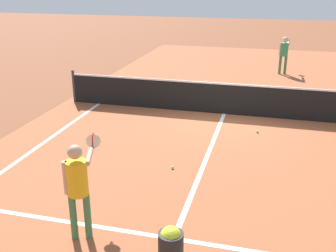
# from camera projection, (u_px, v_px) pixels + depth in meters

# --- Properties ---
(ground_plane) EXTENTS (60.00, 60.00, 0.00)m
(ground_plane) POSITION_uv_depth(u_px,v_px,m) (224.00, 114.00, 12.16)
(ground_plane) COLOR brown
(court_surface_inbounds) EXTENTS (10.62, 24.40, 0.00)m
(court_surface_inbounds) POSITION_uv_depth(u_px,v_px,m) (224.00, 114.00, 12.16)
(court_surface_inbounds) COLOR #9E5433
(court_surface_inbounds) RESTS_ON ground_plane
(line_service_near) EXTENTS (8.22, 0.10, 0.01)m
(line_service_near) POSITION_uv_depth(u_px,v_px,m) (174.00, 239.00, 6.36)
(line_service_near) COLOR white
(line_service_near) RESTS_ON ground_plane
(line_center_service) EXTENTS (0.10, 6.40, 0.01)m
(line_center_service) POSITION_uv_depth(u_px,v_px,m) (207.00, 157.00, 9.26)
(line_center_service) COLOR white
(line_center_service) RESTS_ON ground_plane
(net) EXTENTS (10.04, 0.09, 1.07)m
(net) POSITION_uv_depth(u_px,v_px,m) (225.00, 98.00, 11.99)
(net) COLOR #33383D
(net) RESTS_ON ground_plane
(player_near) EXTENTS (0.45, 1.19, 1.61)m
(player_near) POSITION_uv_depth(u_px,v_px,m) (78.00, 181.00, 6.08)
(player_near) COLOR #3F7247
(player_near) RESTS_ON ground_plane
(player_far) EXTENTS (0.46, 1.19, 1.58)m
(player_far) POSITION_uv_depth(u_px,v_px,m) (284.00, 51.00, 16.81)
(player_far) COLOR #3F7247
(player_far) RESTS_ON ground_plane
(ball_hopper) EXTENTS (0.34, 0.34, 0.87)m
(ball_hopper) POSITION_uv_depth(u_px,v_px,m) (171.00, 240.00, 5.24)
(ball_hopper) COLOR black
(ball_hopper) RESTS_ON ground_plane
(tennis_ball_near_net) EXTENTS (0.07, 0.07, 0.07)m
(tennis_ball_near_net) POSITION_uv_depth(u_px,v_px,m) (257.00, 132.00, 10.68)
(tennis_ball_near_net) COLOR #CCE033
(tennis_ball_near_net) RESTS_ON ground_plane
(tennis_ball_mid_court) EXTENTS (0.07, 0.07, 0.07)m
(tennis_ball_mid_court) POSITION_uv_depth(u_px,v_px,m) (172.00, 167.00, 8.67)
(tennis_ball_mid_court) COLOR #CCE033
(tennis_ball_mid_court) RESTS_ON ground_plane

